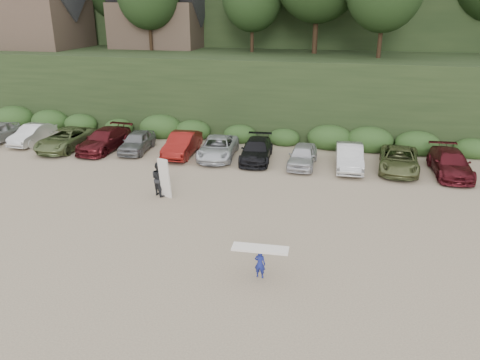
# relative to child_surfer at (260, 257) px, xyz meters

# --- Properties ---
(ground) EXTENTS (120.00, 120.00, 0.00)m
(ground) POSITION_rel_child_surfer_xyz_m (-3.13, 3.83, -0.88)
(ground) COLOR tan
(ground) RESTS_ON ground
(parked_cars) EXTENTS (34.48, 5.98, 1.56)m
(parked_cars) POSITION_rel_child_surfer_xyz_m (-6.62, 13.95, -0.15)
(parked_cars) COLOR #ACADB1
(parked_cars) RESTS_ON ground
(child_surfer) EXTENTS (2.18, 0.71, 1.29)m
(child_surfer) POSITION_rel_child_surfer_xyz_m (0.00, 0.00, 0.00)
(child_surfer) COLOR navy
(child_surfer) RESTS_ON ground
(adult_surfer) EXTENTS (1.40, 1.13, 2.27)m
(adult_surfer) POSITION_rel_child_surfer_xyz_m (-6.93, 6.85, 0.10)
(adult_surfer) COLOR black
(adult_surfer) RESTS_ON ground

